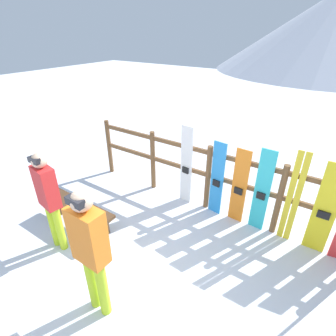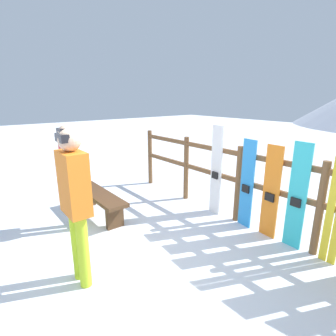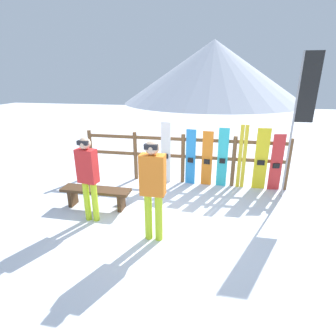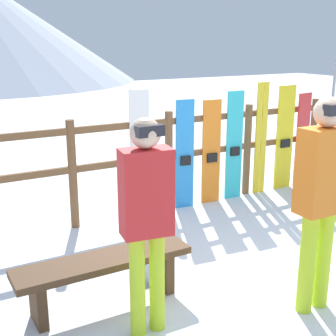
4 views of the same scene
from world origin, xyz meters
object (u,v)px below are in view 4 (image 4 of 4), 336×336
person_orange (322,189)px  snowboard_blue (185,155)px  snowboard_cyan (234,146)px  person_red (146,210)px  ski_pair_yellow (261,139)px  snowboard_yellow (285,138)px  bench (104,269)px  snowboard_white (140,155)px  snowboard_red (302,140)px  snowboard_orange (211,153)px

person_orange → snowboard_blue: (0.34, 2.60, -0.33)m
snowboard_blue → snowboard_cyan: snowboard_cyan is taller
person_red → ski_pair_yellow: (2.95, 2.22, -0.19)m
ski_pair_yellow → snowboard_yellow: (0.45, -0.00, -0.04)m
bench → snowboard_white: bearing=55.4°
person_red → snowboard_red: person_red is taller
snowboard_cyan → snowboard_yellow: size_ratio=0.98×
person_red → ski_pair_yellow: 3.70m
bench → snowboard_orange: 2.84m
snowboard_orange → snowboard_red: snowboard_orange is taller
snowboard_white → snowboard_orange: (1.07, -0.00, -0.09)m
snowboard_white → snowboard_cyan: snowboard_white is taller
snowboard_blue → snowboard_cyan: size_ratio=0.96×
bench → snowboard_cyan: bearing=33.0°
snowboard_orange → snowboard_red: size_ratio=1.00×
person_orange → ski_pair_yellow: person_orange is taller
snowboard_blue → snowboard_orange: bearing=-0.0°
bench → ski_pair_yellow: ski_pair_yellow is taller
snowboard_white → ski_pair_yellow: 1.92m
bench → snowboard_orange: (2.24, 1.70, 0.37)m
snowboard_blue → snowboard_red: bearing=-0.0°
ski_pair_yellow → snowboard_red: 0.82m
snowboard_red → person_red: bearing=-149.5°
snowboard_orange → snowboard_red: 1.67m
person_red → bench: bearing=105.8°
bench → snowboard_yellow: (3.55, 1.70, 0.44)m
ski_pair_yellow → snowboard_yellow: size_ratio=1.04×
bench → snowboard_blue: (1.82, 1.70, 0.39)m
person_red → snowboard_white: size_ratio=1.04×
snowboard_white → snowboard_yellow: snowboard_white is taller
snowboard_orange → ski_pair_yellow: bearing=0.2°
ski_pair_yellow → snowboard_blue: bearing=-179.8°
person_orange → snowboard_white: 2.63m
snowboard_blue → ski_pair_yellow: size_ratio=0.90×
snowboard_cyan → snowboard_blue: bearing=-180.0°
snowboard_red → snowboard_blue: bearing=180.0°
snowboard_orange → snowboard_yellow: size_ratio=0.92×
snowboard_orange → snowboard_blue: bearing=180.0°
bench → ski_pair_yellow: size_ratio=0.93×
bench → snowboard_yellow: snowboard_yellow is taller
person_orange → person_red: bearing=164.0°
ski_pair_yellow → snowboard_red: size_ratio=1.14×
person_orange → ski_pair_yellow: 3.07m
person_orange → ski_pair_yellow: bearing=58.2°
person_orange → person_red: size_ratio=1.06×
snowboard_cyan → snowboard_orange: bearing=-180.0°
snowboard_white → snowboard_blue: bearing=-0.0°
bench → snowboard_blue: bearing=43.0°
snowboard_yellow → ski_pair_yellow: bearing=179.6°
snowboard_blue → snowboard_red: (2.08, -0.00, -0.02)m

